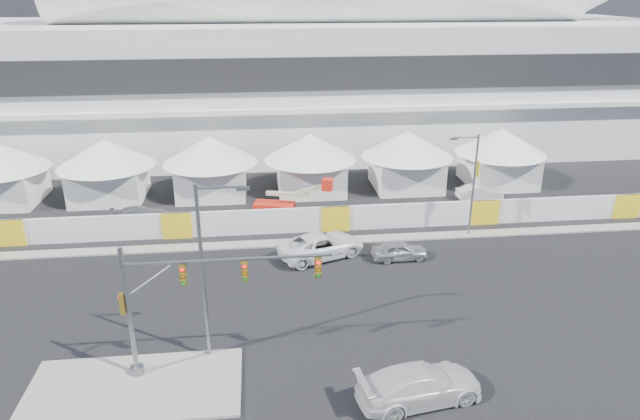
{
  "coord_description": "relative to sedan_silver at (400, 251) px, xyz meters",
  "views": [
    {
      "loc": [
        0.26,
        -25.83,
        17.82
      ],
      "look_at": [
        4.3,
        10.0,
        3.55
      ],
      "focal_mm": 32.0,
      "sensor_mm": 36.0,
      "label": 1
    }
  ],
  "objects": [
    {
      "name": "pickup_curb",
      "position": [
        -5.36,
        1.05,
        0.2
      ],
      "size": [
        4.87,
        6.74,
        1.7
      ],
      "primitive_type": "imported",
      "rotation": [
        0.0,
        0.0,
        1.95
      ],
      "color": "white",
      "rests_on": "ground"
    },
    {
      "name": "hoarding_fence",
      "position": [
        -3.77,
        5.46,
        0.34
      ],
      "size": [
        70.0,
        0.25,
        2.0
      ],
      "primitive_type": "cube",
      "color": "silver",
      "rests_on": "ground"
    },
    {
      "name": "sedan_silver",
      "position": [
        0.0,
        0.0,
        0.0
      ],
      "size": [
        1.62,
        3.88,
        1.31
      ],
      "primitive_type": "imported",
      "rotation": [
        0.0,
        0.0,
        1.59
      ],
      "color": "silver",
      "rests_on": "ground"
    },
    {
      "name": "boom_lift",
      "position": [
        -7.7,
        9.34,
        0.24
      ],
      "size": [
        6.76,
        2.31,
        3.33
      ],
      "rotation": [
        0.0,
        0.0,
        -0.27
      ],
      "color": "red",
      "rests_on": "ground"
    },
    {
      "name": "streetlight_median",
      "position": [
        -12.17,
        -9.84,
        4.79
      ],
      "size": [
        2.55,
        0.26,
        9.23
      ],
      "color": "slate",
      "rests_on": "median_island"
    },
    {
      "name": "pickup_near",
      "position": [
        -2.6,
        -14.28,
        0.2
      ],
      "size": [
        3.39,
        6.22,
        1.71
      ],
      "primitive_type": "imported",
      "rotation": [
        0.0,
        0.0,
        1.75
      ],
      "color": "silver",
      "rests_on": "ground"
    },
    {
      "name": "traffic_mast",
      "position": [
        -13.6,
        -11.08,
        3.33
      ],
      "size": [
        9.89,
        0.66,
        6.77
      ],
      "color": "gray",
      "rests_on": "median_island"
    },
    {
      "name": "stadium",
      "position": [
        -1.06,
        32.46,
        8.79
      ],
      "size": [
        80.0,
        24.8,
        21.98
      ],
      "color": "silver",
      "rests_on": "ground"
    },
    {
      "name": "tent_row",
      "position": [
        -9.27,
        14.96,
        2.49
      ],
      "size": [
        53.4,
        8.4,
        5.4
      ],
      "color": "white",
      "rests_on": "ground"
    },
    {
      "name": "streetlight_curb",
      "position": [
        6.08,
        3.46,
        3.91
      ],
      "size": [
        2.33,
        0.52,
        7.86
      ],
      "color": "slate",
      "rests_on": "ground"
    },
    {
      "name": "lot_car_c",
      "position": [
        -19.08,
        8.84,
        -0.0
      ],
      "size": [
        2.79,
        4.81,
        1.31
      ],
      "primitive_type": "imported",
      "rotation": [
        0.0,
        0.0,
        1.79
      ],
      "color": "#A5A5AA",
      "rests_on": "ground"
    },
    {
      "name": "lot_car_a",
      "position": [
        9.9,
        10.8,
        0.01
      ],
      "size": [
        1.42,
        4.06,
        1.34
      ],
      "primitive_type": "imported",
      "rotation": [
        0.0,
        0.0,
        1.57
      ],
      "color": "silver",
      "rests_on": "ground"
    },
    {
      "name": "median_island",
      "position": [
        -15.77,
        -12.04,
        -0.58
      ],
      "size": [
        10.0,
        5.0,
        0.15
      ],
      "primitive_type": "cube",
      "color": "gray",
      "rests_on": "ground"
    },
    {
      "name": "far_curb",
      "position": [
        10.23,
        3.46,
        -0.6
      ],
      "size": [
        80.0,
        1.2,
        0.12
      ],
      "primitive_type": "cube",
      "color": "gray",
      "rests_on": "ground"
    },
    {
      "name": "ground",
      "position": [
        -9.77,
        -9.04,
        -0.66
      ],
      "size": [
        160.0,
        160.0,
        0.0
      ],
      "primitive_type": "plane",
      "color": "black",
      "rests_on": "ground"
    }
  ]
}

